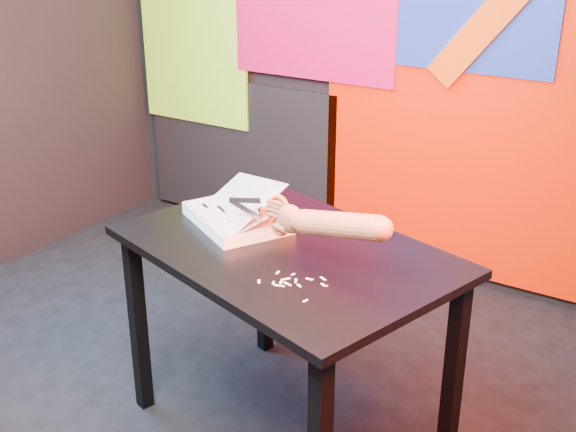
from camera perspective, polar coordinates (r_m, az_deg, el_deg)
The scene contains 7 objects.
room at distance 2.49m, azimuth -10.61°, elevation 13.12°, with size 3.01×3.01×2.71m.
backdrop at distance 3.73m, azimuth 6.16°, elevation 10.31°, with size 2.88×0.05×2.08m.
work_table at distance 2.40m, azimuth -0.14°, elevation -4.66°, with size 1.24×0.99×0.75m.
printout_stack at distance 2.52m, azimuth -4.05°, elevation -0.06°, with size 0.45×0.41×0.19m.
scissors at distance 2.28m, azimuth -1.04°, elevation 0.15°, with size 0.25×0.04×0.14m.
hand_forearm at distance 2.14m, azimuth 3.45°, elevation -0.62°, with size 0.44×0.11×0.14m.
paper_clippings at distance 2.13m, azimuth 0.37°, elevation -5.25°, with size 0.19×0.16×0.00m.
Camera 1 is at (1.68, -1.80, 1.75)m, focal length 45.00 mm.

